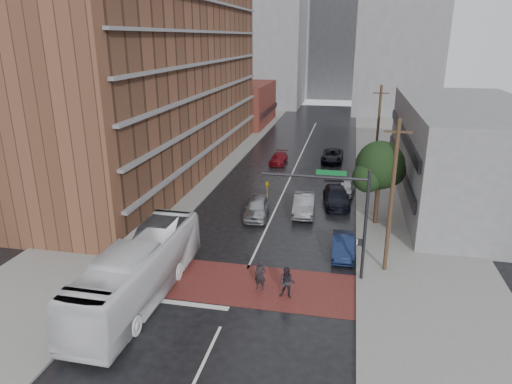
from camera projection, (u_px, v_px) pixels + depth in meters
The scene contains 24 objects.
ground at pixel (239, 288), 27.72m from camera, with size 160.00×160.00×0.00m, color black.
crosswalk at pixel (240, 284), 28.18m from camera, with size 14.00×5.00×0.02m, color maroon.
sidewalk_west at pixel (194, 168), 53.08m from camera, with size 9.00×90.00×0.15m, color gray.
sidewalk_east at pixel (399, 179), 48.65m from camera, with size 9.00×90.00×0.15m, color gray.
apartment_block at pixel (163, 42), 48.16m from camera, with size 10.00×44.00×28.00m, color brown.
storefront_west at pixel (246, 104), 78.96m from camera, with size 8.00×16.00×7.00m, color maroon.
building_east at pixel (466, 152), 41.62m from camera, with size 11.00×26.00×9.00m, color gray.
distant_tower_west at pixel (261, 30), 97.57m from camera, with size 18.00×16.00×32.00m, color gray.
distant_tower_east at pixel (401, 17), 85.96m from camera, with size 16.00×14.00×36.00m, color gray.
distant_tower_center at pixel (330, 48), 111.91m from camera, with size 12.00×10.00×24.00m, color gray.
street_tree at pixel (380, 168), 35.71m from camera, with size 4.20×4.10×6.90m.
signal_mast at pixel (342, 208), 27.38m from camera, with size 6.50×0.30×7.20m.
utility_pole_near at pixel (392, 197), 28.07m from camera, with size 1.60×0.26×10.00m.
utility_pole_far at pixel (377, 133), 46.61m from camera, with size 1.60×0.26×10.00m.
transit_bus at pixel (139, 271), 26.16m from camera, with size 2.97×12.68×3.53m, color white.
pedestrian_a at pixel (260, 275), 27.32m from camera, with size 0.70×0.46×1.91m, color black.
pedestrian_b at pixel (287, 283), 26.42m from camera, with size 0.94×0.73×1.93m, color black.
car_travel_a at pixel (257, 208), 38.49m from camera, with size 1.93×4.80×1.63m, color #A0A4A8.
car_travel_b at pixel (304, 204), 39.26m from camera, with size 1.75×5.02×1.66m, color #999AA0.
car_travel_c at pixel (279, 158), 54.91m from camera, with size 1.74×4.28×1.24m, color maroon.
suv_travel at pixel (332, 155), 55.80m from camera, with size 2.46×5.33×1.48m, color black.
car_parked_near at pixel (343, 246), 31.71m from camera, with size 1.49×4.27×1.41m, color #132043.
car_parked_mid at pixel (336, 197), 41.29m from camera, with size 2.19×5.38×1.56m, color black.
car_parked_far at pixel (346, 187), 44.23m from camera, with size 1.63×4.04×1.38m, color #B5B8BD.
Camera 1 is at (6.00, -23.63, 14.47)m, focal length 32.00 mm.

